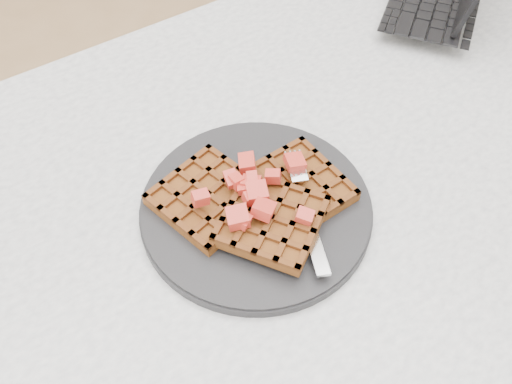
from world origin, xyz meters
TOP-DOWN VIEW (x-y plane):
  - ground at (0.00, 0.00)m, footprint 4.00×4.00m
  - table at (0.00, 0.00)m, footprint 1.20×0.80m
  - plate at (-0.09, -0.01)m, footprint 0.28×0.28m
  - waffles at (-0.09, -0.02)m, footprint 0.22×0.22m
  - strawberry_pile at (-0.09, -0.01)m, footprint 0.15×0.15m
  - fork at (-0.05, -0.05)m, footprint 0.09×0.17m

SIDE VIEW (x-z plane):
  - ground at x=0.00m, z-range 0.00..0.00m
  - table at x=0.00m, z-range 0.26..1.01m
  - plate at x=-0.09m, z-range 0.75..0.77m
  - fork at x=-0.05m, z-range 0.77..0.78m
  - waffles at x=-0.09m, z-range 0.76..0.79m
  - strawberry_pile at x=-0.09m, z-range 0.79..0.82m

